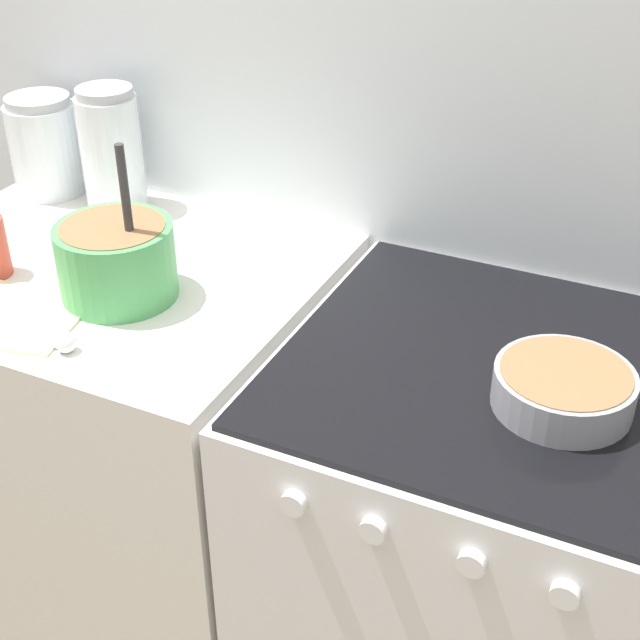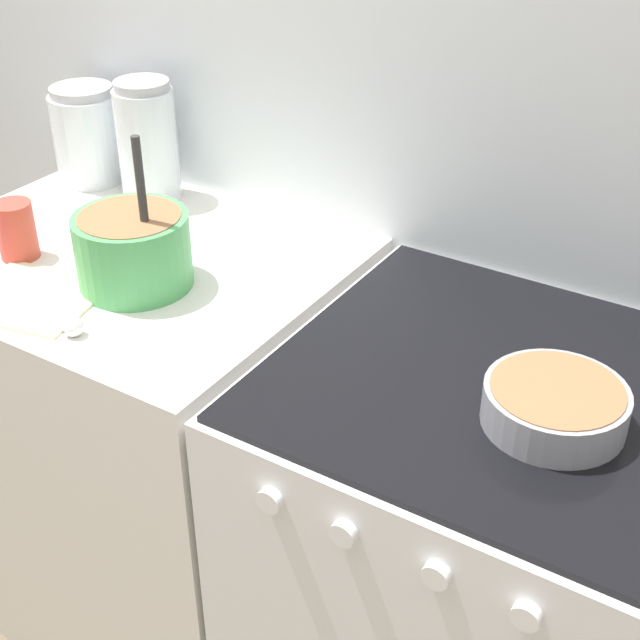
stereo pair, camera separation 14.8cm
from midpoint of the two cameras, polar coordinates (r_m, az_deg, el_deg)
The scene contains 10 objects.
wall_back at distance 1.78m, azimuth 7.86°, elevation 13.24°, with size 4.72×0.05×2.40m.
countertop_cabinet at distance 2.07m, azimuth -9.07°, elevation -7.29°, with size 0.86×0.69×0.93m.
stove at distance 1.78m, azimuth 12.04°, elevation -15.97°, with size 0.72×0.71×0.93m.
mixing_bowl at distance 1.67m, azimuth -9.43°, elevation 4.64°, with size 0.21×0.21×0.30m.
baking_pan at distance 1.38m, azimuth 17.82°, elevation -5.30°, with size 0.21×0.21×0.06m.
storage_jar_left at distance 2.15m, azimuth -12.71°, elevation 11.07°, with size 0.16×0.16×0.22m.
storage_jar_middle at distance 2.03m, azimuth -8.87°, elevation 10.73°, with size 0.13×0.13×0.27m.
tin_can at distance 1.83m, azimuth -16.71°, elevation 5.46°, with size 0.08×0.08×0.12m.
recipe_page at distance 1.70m, azimuth -15.59°, elevation 1.33°, with size 0.28×0.26×0.01m.
measuring_spoon at distance 1.57m, azimuth -13.25°, elevation -0.45°, with size 0.12×0.04×0.04m.
Camera 2 is at (0.75, -0.79, 1.76)m, focal length 50.00 mm.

